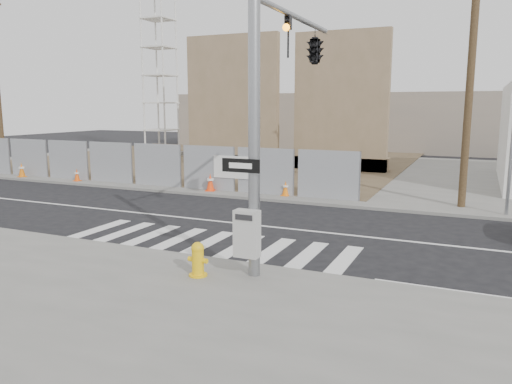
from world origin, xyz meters
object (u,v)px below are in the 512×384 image
at_px(signal_pole, 297,72).
at_px(traffic_cone_b, 77,175).
at_px(traffic_cone_d, 286,188).
at_px(traffic_cone_a, 22,170).
at_px(fire_hydrant, 198,259).
at_px(traffic_cone_c, 210,182).
at_px(crane_tower, 159,35).

height_order(signal_pole, traffic_cone_b, signal_pole).
height_order(signal_pole, traffic_cone_d, signal_pole).
xyz_separation_m(traffic_cone_a, traffic_cone_b, (3.82, 0.06, -0.07)).
bearing_deg(traffic_cone_a, traffic_cone_d, 1.71).
bearing_deg(traffic_cone_d, fire_hydrant, -80.06).
bearing_deg(traffic_cone_c, crane_tower, 131.95).
height_order(signal_pole, traffic_cone_a, signal_pole).
relative_size(signal_pole, crane_tower, 0.39).
relative_size(crane_tower, traffic_cone_d, 28.59).
xyz_separation_m(crane_tower, traffic_cone_b, (3.35, -12.42, -8.60)).
relative_size(fire_hydrant, traffic_cone_c, 0.98).
bearing_deg(fire_hydrant, crane_tower, 128.85).
xyz_separation_m(traffic_cone_c, traffic_cone_d, (3.53, 0.24, -0.08)).
bearing_deg(fire_hydrant, traffic_cone_c, 120.52).
bearing_deg(traffic_cone_d, signal_pole, -67.26).
distance_m(signal_pole, crane_tower, 26.21).
bearing_deg(fire_hydrant, traffic_cone_a, 152.23).
distance_m(traffic_cone_b, traffic_cone_d, 11.21).
xyz_separation_m(traffic_cone_b, traffic_cone_c, (7.68, 0.16, 0.08)).
xyz_separation_m(traffic_cone_a, traffic_cone_d, (15.02, 0.45, -0.07)).
bearing_deg(crane_tower, traffic_cone_b, -74.90).
height_order(fire_hydrant, traffic_cone_c, traffic_cone_c).
relative_size(traffic_cone_c, traffic_cone_d, 1.25).
bearing_deg(traffic_cone_a, fire_hydrant, -30.44).
relative_size(signal_pole, traffic_cone_a, 9.00).
height_order(traffic_cone_a, traffic_cone_c, traffic_cone_c).
xyz_separation_m(signal_pole, traffic_cone_b, (-14.14, 6.62, -4.35)).
distance_m(traffic_cone_a, traffic_cone_b, 3.82).
bearing_deg(crane_tower, traffic_cone_c, -48.05).
height_order(fire_hydrant, traffic_cone_a, fire_hydrant).
height_order(signal_pole, fire_hydrant, signal_pole).
xyz_separation_m(signal_pole, traffic_cone_a, (-17.96, 6.57, -4.28)).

